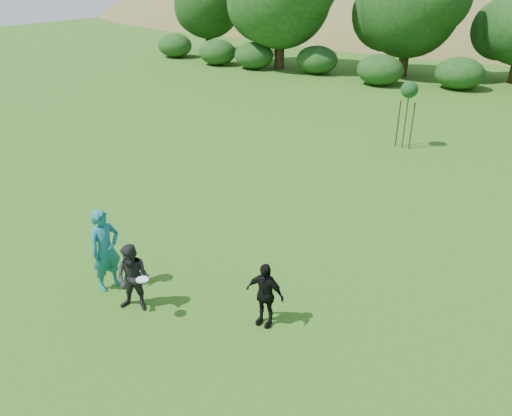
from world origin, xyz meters
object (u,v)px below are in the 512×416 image
at_px(player_teal, 106,250).
at_px(player_grey, 133,278).
at_px(sapling, 409,91).
at_px(player_black, 265,294).

xyz_separation_m(player_teal, player_grey, (1.16, -0.30, -0.21)).
bearing_deg(player_teal, sapling, -0.32).
bearing_deg(player_black, sapling, 90.84).
height_order(player_grey, sapling, sapling).
bearing_deg(player_teal, player_black, -67.48).
bearing_deg(player_teal, player_grey, -93.79).
height_order(player_teal, player_black, player_teal).
xyz_separation_m(player_grey, player_black, (2.73, 1.11, -0.06)).
bearing_deg(sapling, player_teal, -101.07).
relative_size(player_black, sapling, 0.53).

